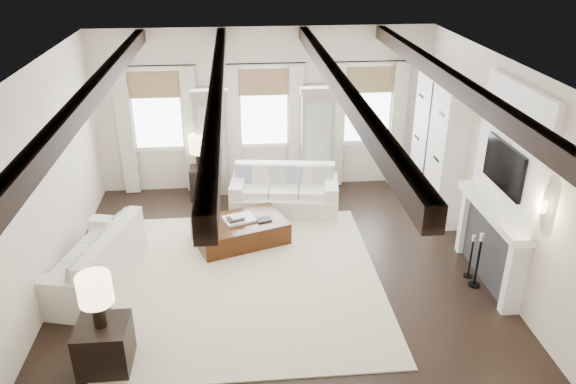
{
  "coord_description": "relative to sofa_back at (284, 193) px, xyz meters",
  "views": [
    {
      "loc": [
        -0.51,
        -6.85,
        4.82
      ],
      "look_at": [
        0.21,
        0.93,
        1.15
      ],
      "focal_mm": 35.0,
      "sensor_mm": 36.0,
      "label": 1
    }
  ],
  "objects": [
    {
      "name": "room_shell",
      "position": [
        0.45,
        -1.71,
        1.54
      ],
      "size": [
        6.54,
        7.54,
        3.22
      ],
      "color": "silver",
      "rests_on": "ground"
    },
    {
      "name": "tray",
      "position": [
        -0.86,
        -1.1,
        0.06
      ],
      "size": [
        0.6,
        0.52,
        0.04
      ],
      "primitive_type": "cube",
      "rotation": [
        0.0,
        0.0,
        0.34
      ],
      "color": "white",
      "rests_on": "ottoman"
    },
    {
      "name": "book_upper",
      "position": [
        -0.89,
        -1.15,
        0.14
      ],
      "size": [
        0.26,
        0.23,
        0.03
      ],
      "primitive_type": "cube",
      "rotation": [
        0.0,
        0.0,
        0.34
      ],
      "color": "beige",
      "rests_on": "book_lower"
    },
    {
      "name": "candlestick_near",
      "position": [
        2.6,
        -2.76,
        0.02
      ],
      "size": [
        0.18,
        0.18,
        0.88
      ],
      "color": "black",
      "rests_on": "ground"
    },
    {
      "name": "side_table_front",
      "position": [
        -2.51,
        -3.99,
        -0.04
      ],
      "size": [
        0.61,
        0.61,
        0.61
      ],
      "primitive_type": "cube",
      "color": "black",
      "rests_on": "ground"
    },
    {
      "name": "side_table_back",
      "position": [
        -1.57,
        0.67,
        -0.03
      ],
      "size": [
        0.42,
        0.42,
        0.63
      ],
      "primitive_type": "cube",
      "color": "black",
      "rests_on": "ground"
    },
    {
      "name": "area_rug",
      "position": [
        -0.73,
        -2.33,
        -0.34
      ],
      "size": [
        3.91,
        4.21,
        0.02
      ],
      "primitive_type": "cube",
      "color": "beige",
      "rests_on": "ground"
    },
    {
      "name": "candlestick_far",
      "position": [
        2.6,
        -2.52,
        -0.05
      ],
      "size": [
        0.15,
        0.15,
        0.72
      ],
      "color": "black",
      "rests_on": "ground"
    },
    {
      "name": "sofa_back",
      "position": [
        0.0,
        0.0,
        0.0
      ],
      "size": [
        2.07,
        1.14,
        0.84
      ],
      "color": "white",
      "rests_on": "ground"
    },
    {
      "name": "book_loose",
      "position": [
        -0.45,
        -1.15,
        0.06
      ],
      "size": [
        0.29,
        0.25,
        0.03
      ],
      "primitive_type": "cube",
      "rotation": [
        0.0,
        0.0,
        0.34
      ],
      "color": "#262628",
      "rests_on": "ottoman"
    },
    {
      "name": "ground",
      "position": [
        -0.3,
        -2.61,
        -0.35
      ],
      "size": [
        7.5,
        7.5,
        0.0
      ],
      "primitive_type": "plane",
      "color": "black",
      "rests_on": "ground"
    },
    {
      "name": "sofa_left",
      "position": [
        -2.99,
        -2.18,
        0.0
      ],
      "size": [
        1.36,
        2.14,
        0.85
      ],
      "color": "white",
      "rests_on": "ground"
    },
    {
      "name": "ottoman",
      "position": [
        -0.85,
        -1.13,
        -0.15
      ],
      "size": [
        1.7,
        1.36,
        0.39
      ],
      "primitive_type": "cube",
      "rotation": [
        0.0,
        0.0,
        0.34
      ],
      "color": "black",
      "rests_on": "ground"
    },
    {
      "name": "lamp_front",
      "position": [
        -2.51,
        -3.99,
        0.73
      ],
      "size": [
        0.4,
        0.4,
        0.69
      ],
      "color": "black",
      "rests_on": "side_table_front"
    },
    {
      "name": "lamp_back",
      "position": [
        -1.57,
        0.67,
        0.73
      ],
      "size": [
        0.38,
        0.38,
        0.66
      ],
      "color": "black",
      "rests_on": "side_table_back"
    },
    {
      "name": "book_lower",
      "position": [
        -0.92,
        -1.16,
        0.1
      ],
      "size": [
        0.31,
        0.27,
        0.04
      ],
      "primitive_type": "cube",
      "rotation": [
        0.0,
        0.0,
        0.34
      ],
      "color": "#262628",
      "rests_on": "tray"
    }
  ]
}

